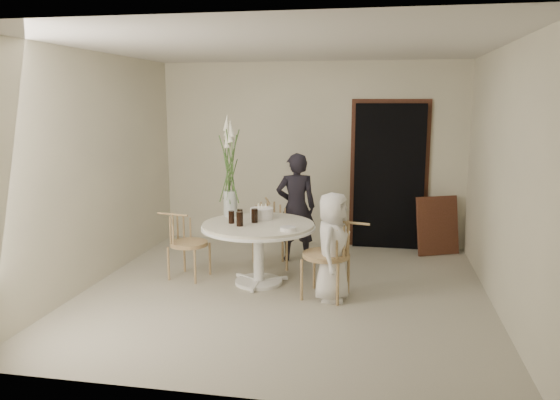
% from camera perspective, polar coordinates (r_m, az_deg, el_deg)
% --- Properties ---
extents(ground, '(4.50, 4.50, 0.00)m').
position_cam_1_polar(ground, '(6.26, 0.42, -9.61)').
color(ground, '#B8B09D').
rests_on(ground, ground).
extents(room_shell, '(4.50, 4.50, 4.50)m').
position_cam_1_polar(room_shell, '(5.91, 0.44, 5.32)').
color(room_shell, silver).
rests_on(room_shell, ground).
extents(doorway, '(1.00, 0.10, 2.10)m').
position_cam_1_polar(doorway, '(8.06, 11.31, 2.39)').
color(doorway, black).
rests_on(doorway, ground).
extents(door_trim, '(1.12, 0.03, 2.22)m').
position_cam_1_polar(door_trim, '(8.09, 11.33, 2.85)').
color(door_trim, brown).
rests_on(door_trim, ground).
extents(table, '(1.33, 1.33, 0.73)m').
position_cam_1_polar(table, '(6.38, -2.27, -3.45)').
color(table, white).
rests_on(table, ground).
extents(picture_frame, '(0.64, 0.43, 0.82)m').
position_cam_1_polar(picture_frame, '(7.97, 16.14, -2.58)').
color(picture_frame, brown).
rests_on(picture_frame, ground).
extents(chair_far, '(0.57, 0.60, 0.85)m').
position_cam_1_polar(chair_far, '(7.16, -1.20, -2.46)').
color(chair_far, tan).
rests_on(chair_far, ground).
extents(chair_right, '(0.59, 0.56, 0.88)m').
position_cam_1_polar(chair_right, '(5.94, 5.95, -5.00)').
color(chair_right, tan).
rests_on(chair_right, ground).
extents(chair_left, '(0.52, 0.49, 0.79)m').
position_cam_1_polar(chair_left, '(6.76, -10.33, -3.72)').
color(chair_left, tan).
rests_on(chair_left, ground).
extents(girl, '(0.60, 0.47, 1.46)m').
position_cam_1_polar(girl, '(7.30, 1.68, -0.77)').
color(girl, black).
rests_on(girl, ground).
extents(boy, '(0.47, 0.63, 1.18)m').
position_cam_1_polar(boy, '(5.90, 5.51, -4.88)').
color(boy, white).
rests_on(boy, ground).
extents(birthday_cake, '(0.28, 0.28, 0.18)m').
position_cam_1_polar(birthday_cake, '(6.58, -1.94, -1.42)').
color(birthday_cake, white).
rests_on(birthday_cake, table).
extents(cola_tumbler_a, '(0.09, 0.09, 0.15)m').
position_cam_1_polar(cola_tumbler_a, '(6.37, -5.10, -1.79)').
color(cola_tumbler_a, black).
rests_on(cola_tumbler_a, table).
extents(cola_tumbler_b, '(0.10, 0.10, 0.16)m').
position_cam_1_polar(cola_tumbler_b, '(6.22, -4.23, -1.99)').
color(cola_tumbler_b, black).
rests_on(cola_tumbler_b, table).
extents(cola_tumbler_c, '(0.07, 0.07, 0.14)m').
position_cam_1_polar(cola_tumbler_c, '(6.47, -4.21, -1.60)').
color(cola_tumbler_c, black).
rests_on(cola_tumbler_c, table).
extents(cola_tumbler_d, '(0.08, 0.08, 0.16)m').
position_cam_1_polar(cola_tumbler_d, '(6.39, -2.68, -1.65)').
color(cola_tumbler_d, black).
rests_on(cola_tumbler_d, table).
extents(plate_stack, '(0.22, 0.22, 0.04)m').
position_cam_1_polar(plate_stack, '(5.98, 0.83, -3.04)').
color(plate_stack, white).
rests_on(plate_stack, table).
extents(flower_vase, '(0.17, 0.17, 1.25)m').
position_cam_1_polar(flower_vase, '(6.69, -5.27, 3.29)').
color(flower_vase, silver).
rests_on(flower_vase, table).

